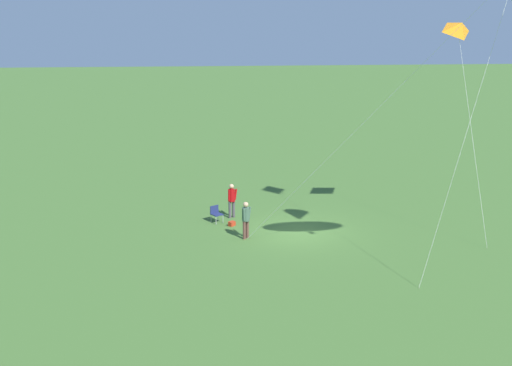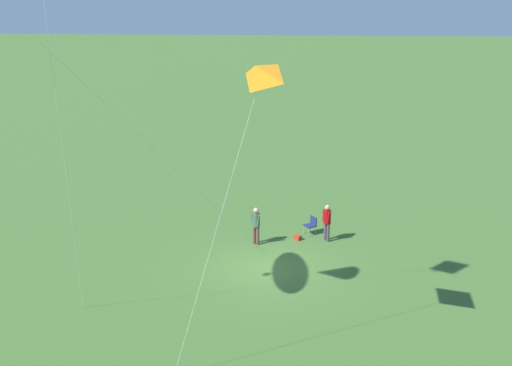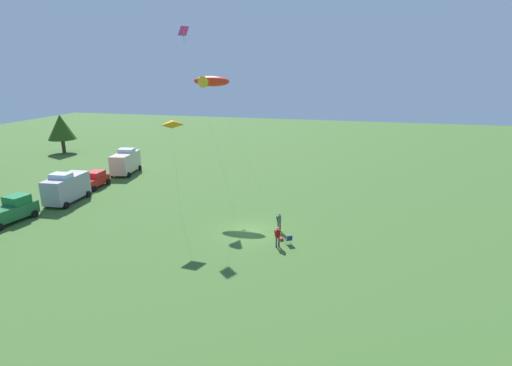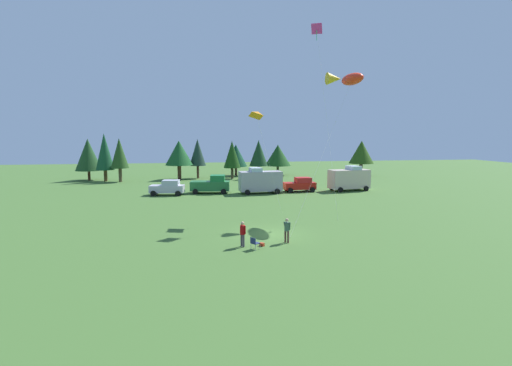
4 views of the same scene
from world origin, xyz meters
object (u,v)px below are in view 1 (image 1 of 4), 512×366
(folding_chair, at_px, (216,213))
(person_spectator, at_px, (232,198))
(backpack_on_grass, at_px, (232,224))
(person_kite_flyer, at_px, (246,217))
(kite_delta_orange, at_px, (462,29))

(folding_chair, height_order, person_spectator, person_spectator)
(backpack_on_grass, bearing_deg, person_kite_flyer, 16.59)
(person_spectator, bearing_deg, person_kite_flyer, -22.63)
(backpack_on_grass, bearing_deg, kite_delta_orange, 81.57)
(person_kite_flyer, xyz_separation_m, folding_chair, (-2.52, -1.31, -0.53))
(person_kite_flyer, bearing_deg, person_spectator, 141.48)
(folding_chair, distance_m, kite_delta_orange, 14.20)
(person_kite_flyer, relative_size, kite_delta_orange, 0.18)
(folding_chair, height_order, kite_delta_orange, kite_delta_orange)
(folding_chair, xyz_separation_m, backpack_on_grass, (0.64, 0.75, -0.38))
(kite_delta_orange, bearing_deg, folding_chair, -101.13)
(person_spectator, bearing_deg, kite_delta_orange, 42.79)
(person_spectator, height_order, backpack_on_grass, person_spectator)
(folding_chair, bearing_deg, person_spectator, 95.55)
(backpack_on_grass, bearing_deg, folding_chair, -130.34)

